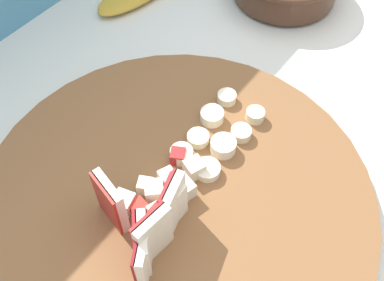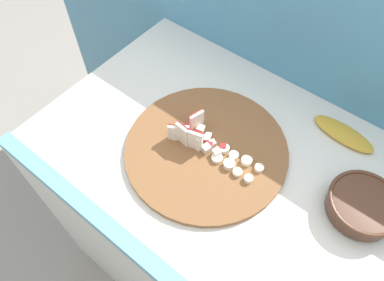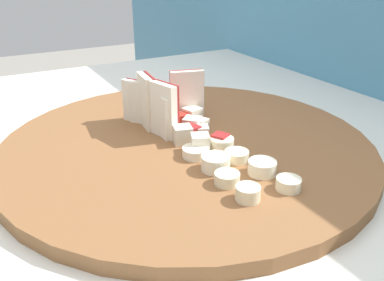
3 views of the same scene
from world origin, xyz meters
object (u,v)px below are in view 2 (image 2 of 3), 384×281
cutting_board (206,149)px  apple_dice_pile (206,142)px  banana_slice_rows (235,162)px  banana_peel (343,134)px  apple_wedge_fan (188,133)px  ceramic_bowl (363,205)px

cutting_board → apple_dice_pile: apple_dice_pile is taller
banana_slice_rows → banana_peel: size_ratio=0.71×
cutting_board → banana_slice_rows: bearing=4.6°
apple_dice_pile → cutting_board: bearing=-50.2°
banana_slice_rows → apple_dice_pile: bearing=178.4°
cutting_board → apple_dice_pile: (-0.01, 0.01, 0.02)m
apple_wedge_fan → banana_peel: (0.32, 0.28, -0.04)m
apple_dice_pile → banana_peel: 0.38m
ceramic_bowl → banana_slice_rows: bearing=-164.7°
apple_dice_pile → banana_peel: bearing=44.2°
cutting_board → banana_peel: banana_peel is taller
apple_wedge_fan → banana_peel: apple_wedge_fan is taller
apple_wedge_fan → banana_slice_rows: size_ratio=0.78×
cutting_board → banana_peel: 0.38m
cutting_board → ceramic_bowl: (0.39, 0.09, 0.02)m
banana_peel → apple_dice_pile: bearing=-135.8°
apple_dice_pile → banana_slice_rows: 0.10m
cutting_board → banana_slice_rows: (0.09, 0.01, 0.01)m
banana_peel → apple_wedge_fan: bearing=-138.2°
ceramic_bowl → banana_peel: ceramic_bowl is taller
apple_wedge_fan → banana_slice_rows: (0.14, 0.02, -0.02)m
ceramic_bowl → cutting_board: bearing=-167.1°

